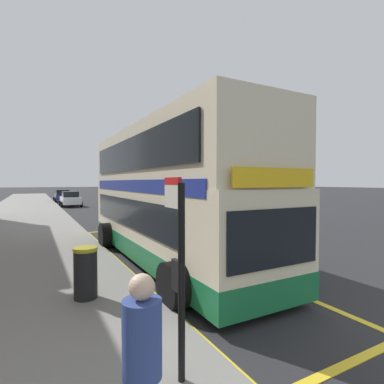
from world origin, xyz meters
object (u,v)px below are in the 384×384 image
at_px(double_decker_bus, 165,199).
at_px(litter_bin, 86,273).
at_px(bus_stop_sign, 179,259).
at_px(pedestrian_waiting_near_sign, 142,365).
at_px(parked_car_white_far, 70,199).
at_px(parked_car_navy_kerbside, 62,196).

xyz_separation_m(double_decker_bus, litter_bin, (-2.95, -2.53, -1.37)).
relative_size(bus_stop_sign, pedestrian_waiting_near_sign, 1.48).
distance_m(double_decker_bus, pedestrian_waiting_near_sign, 7.50).
xyz_separation_m(parked_car_white_far, pedestrian_waiting_near_sign, (-2.72, -31.66, 0.28)).
xyz_separation_m(bus_stop_sign, parked_car_white_far, (1.90, 30.69, -0.86)).
distance_m(parked_car_white_far, pedestrian_waiting_near_sign, 31.77).
relative_size(pedestrian_waiting_near_sign, litter_bin, 1.57).
relative_size(double_decker_bus, litter_bin, 9.28).
bearing_deg(bus_stop_sign, parked_car_white_far, 86.45).
height_order(parked_car_navy_kerbside, pedestrian_waiting_near_sign, pedestrian_waiting_near_sign).
relative_size(double_decker_bus, parked_car_navy_kerbside, 2.44).
distance_m(double_decker_bus, bus_stop_sign, 6.24).
bearing_deg(pedestrian_waiting_near_sign, bus_stop_sign, 49.89).
xyz_separation_m(double_decker_bus, bus_stop_sign, (-2.31, -5.78, -0.40)).
bearing_deg(parked_car_white_far, parked_car_navy_kerbside, 89.78).
xyz_separation_m(parked_car_navy_kerbside, parked_car_white_far, (0.11, -8.25, 0.00)).
height_order(double_decker_bus, litter_bin, double_decker_bus).
height_order(double_decker_bus, parked_car_navy_kerbside, double_decker_bus).
bearing_deg(parked_car_navy_kerbside, pedestrian_waiting_near_sign, -94.50).
bearing_deg(litter_bin, bus_stop_sign, -78.81).
relative_size(parked_car_white_far, litter_bin, 3.81).
height_order(double_decker_bus, pedestrian_waiting_near_sign, double_decker_bus).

